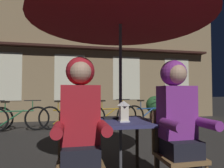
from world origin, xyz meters
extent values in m
cube|color=navy|center=(0.00, 0.00, 0.72)|extent=(0.72, 0.72, 0.04)
cylinder|color=#2D2319|center=(-0.31, -0.31, 0.35)|extent=(0.04, 0.04, 0.70)
cylinder|color=#2D2319|center=(0.31, -0.31, 0.35)|extent=(0.04, 0.04, 0.70)
cylinder|color=#2D2319|center=(-0.31, 0.31, 0.35)|extent=(0.04, 0.04, 0.70)
cylinder|color=#2D2319|center=(0.31, 0.31, 0.35)|extent=(0.04, 0.04, 0.70)
cylinder|color=#4C4C51|center=(0.00, 0.00, 1.12)|extent=(0.04, 0.04, 2.25)
cone|color=maroon|center=(0.00, 0.00, 2.06)|extent=(2.10, 2.10, 0.38)
cube|color=white|center=(0.01, -0.11, 0.75)|extent=(0.11, 0.11, 0.02)
cube|color=white|center=(0.01, -0.11, 0.84)|extent=(0.09, 0.09, 0.16)
pyramid|color=white|center=(0.01, -0.11, 0.94)|extent=(0.11, 0.11, 0.06)
cube|color=olive|center=(-0.48, -0.44, 0.43)|extent=(0.40, 0.40, 0.04)
cube|color=olive|center=(-0.48, -0.26, 0.66)|extent=(0.40, 0.03, 0.42)
cube|color=olive|center=(0.48, -0.44, 0.43)|extent=(0.40, 0.40, 0.04)
cube|color=olive|center=(0.48, -0.26, 0.66)|extent=(0.40, 0.03, 0.42)
cube|color=black|center=(-0.48, -0.44, 0.53)|extent=(0.32, 0.36, 0.16)
cube|color=red|center=(-0.48, -0.40, 0.87)|extent=(0.34, 0.22, 0.52)
cylinder|color=red|center=(-0.30, -0.62, 0.78)|extent=(0.09, 0.30, 0.09)
cylinder|color=red|center=(-0.66, -0.62, 0.78)|extent=(0.09, 0.30, 0.09)
sphere|color=tan|center=(-0.48, -0.40, 1.25)|extent=(0.21, 0.21, 0.21)
sphere|color=red|center=(-0.48, -0.35, 1.26)|extent=(0.27, 0.27, 0.27)
cube|color=black|center=(0.48, -0.44, 0.53)|extent=(0.32, 0.36, 0.16)
cube|color=purple|center=(0.48, -0.40, 0.87)|extent=(0.34, 0.22, 0.52)
cylinder|color=purple|center=(0.66, -0.62, 0.78)|extent=(0.09, 0.30, 0.09)
cylinder|color=purple|center=(0.30, -0.62, 0.78)|extent=(0.09, 0.30, 0.09)
sphere|color=tan|center=(0.48, -0.40, 1.25)|extent=(0.21, 0.21, 0.21)
sphere|color=purple|center=(0.48, -0.35, 1.26)|extent=(0.27, 0.27, 0.27)
cube|color=#937A56|center=(0.47, 5.40, 3.10)|extent=(10.00, 0.60, 6.20)
cube|color=#EAE5C6|center=(-2.83, 5.09, 1.60)|extent=(1.10, 0.02, 1.70)
cube|color=#EAE5C6|center=(-0.63, 5.09, 1.60)|extent=(1.10, 0.02, 1.70)
cube|color=#EAE5C6|center=(1.57, 5.09, 1.60)|extent=(1.10, 0.02, 1.70)
cube|color=#EAE5C6|center=(3.77, 5.09, 1.60)|extent=(1.10, 0.02, 1.70)
cube|color=#331914|center=(0.47, 4.95, 2.70)|extent=(9.00, 0.36, 0.08)
torus|color=black|center=(-2.43, 3.52, 0.33)|extent=(0.66, 0.10, 0.66)
torus|color=black|center=(-1.49, 3.47, 0.33)|extent=(0.66, 0.13, 0.66)
cylinder|color=#236B3D|center=(-1.99, 3.41, 0.54)|extent=(0.83, 0.14, 0.04)
cylinder|color=#236B3D|center=(-2.11, 3.40, 0.36)|extent=(0.61, 0.11, 0.44)
cylinder|color=#236B3D|center=(-2.28, 3.38, 0.66)|extent=(0.02, 0.02, 0.24)
cube|color=black|center=(-2.28, 3.38, 0.79)|extent=(0.21, 0.10, 0.04)
cylinder|color=#236B3D|center=(-1.61, 3.46, 0.68)|extent=(0.02, 0.02, 0.28)
cylinder|color=black|center=(-1.61, 3.46, 0.82)|extent=(0.44, 0.08, 0.02)
torus|color=black|center=(-0.14, 3.28, 0.33)|extent=(0.66, 0.17, 0.66)
torus|color=black|center=(-1.15, 3.47, 0.33)|extent=(0.66, 0.17, 0.66)
cylinder|color=#B78419|center=(-0.64, 3.38, 0.54)|extent=(0.83, 0.19, 0.04)
cylinder|color=#B78419|center=(-0.77, 3.40, 0.36)|extent=(0.60, 0.15, 0.44)
cylinder|color=#B78419|center=(-0.93, 3.43, 0.66)|extent=(0.02, 0.02, 0.24)
cube|color=black|center=(-0.93, 3.43, 0.79)|extent=(0.21, 0.12, 0.04)
cylinder|color=#B78419|center=(-0.26, 3.30, 0.68)|extent=(0.02, 0.02, 0.28)
cylinder|color=black|center=(-0.26, 3.30, 0.82)|extent=(0.44, 0.10, 0.02)
torus|color=black|center=(1.12, 3.57, 0.33)|extent=(0.66, 0.12, 0.66)
torus|color=black|center=(0.11, 3.46, 0.33)|extent=(0.66, 0.12, 0.66)
cylinder|color=#B78419|center=(0.62, 3.51, 0.54)|extent=(0.84, 0.12, 0.04)
cylinder|color=#B78419|center=(0.49, 3.50, 0.36)|extent=(0.61, 0.10, 0.44)
cylinder|color=#B78419|center=(0.33, 3.48, 0.66)|extent=(0.02, 0.02, 0.24)
cube|color=black|center=(0.33, 3.48, 0.79)|extent=(0.21, 0.10, 0.04)
cylinder|color=#B78419|center=(1.00, 3.55, 0.68)|extent=(0.02, 0.02, 0.28)
cylinder|color=black|center=(1.00, 3.55, 0.82)|extent=(0.44, 0.07, 0.02)
torus|color=black|center=(2.31, 3.47, 0.33)|extent=(0.66, 0.12, 0.66)
torus|color=black|center=(1.30, 3.36, 0.33)|extent=(0.66, 0.12, 0.66)
cylinder|color=#1E4C93|center=(1.80, 3.41, 0.54)|extent=(0.84, 0.13, 0.04)
cylinder|color=#1E4C93|center=(1.68, 3.40, 0.36)|extent=(0.61, 0.10, 0.44)
cylinder|color=#1E4C93|center=(1.52, 3.38, 0.66)|extent=(0.02, 0.02, 0.24)
cube|color=black|center=(1.52, 3.38, 0.79)|extent=(0.21, 0.10, 0.04)
cylinder|color=#1E4C93|center=(2.19, 3.46, 0.68)|extent=(0.02, 0.02, 0.28)
cylinder|color=black|center=(2.19, 3.46, 0.82)|extent=(0.44, 0.07, 0.02)
cube|color=black|center=(-0.08, 0.13, 0.75)|extent=(0.21, 0.15, 0.02)
cylinder|color=brown|center=(2.18, 3.82, 0.17)|extent=(0.36, 0.36, 0.34)
sphere|color=#285B2D|center=(2.18, 3.82, 0.62)|extent=(0.60, 0.60, 0.60)
camera|label=1|loc=(-0.56, -2.16, 1.08)|focal=30.58mm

